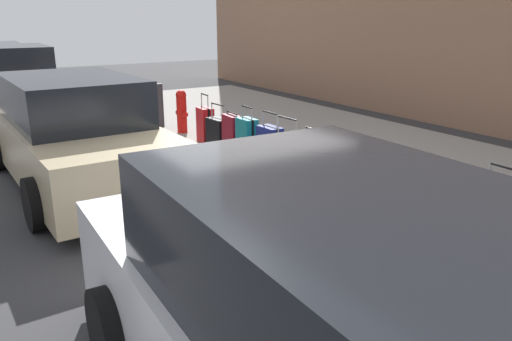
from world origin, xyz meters
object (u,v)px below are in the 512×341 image
at_px(suitcase_teal_1, 442,224).
at_px(parked_car_beige_1, 75,135).
at_px(suitcase_navy_7, 270,148).
at_px(suitcase_teal_8, 247,141).
at_px(suitcase_red_4, 339,182).
at_px(suitcase_maroon_2, 410,201).
at_px(fire_hydrant, 182,110).
at_px(suitcase_navy_0, 499,236).
at_px(suitcase_black_3, 372,195).
at_px(suitcase_black_10, 218,133).
at_px(parked_car_silver_2, 15,85).
at_px(suitcase_olive_5, 312,169).
at_px(suitcase_maroon_9, 232,135).
at_px(suitcase_red_11, 205,125).
at_px(suitcase_silver_6, 287,159).
at_px(bollard_post, 160,105).

xyz_separation_m(suitcase_teal_1, parked_car_beige_1, (4.55, 2.40, 0.30)).
height_order(suitcase_navy_7, suitcase_teal_8, suitcase_teal_8).
bearing_deg(suitcase_red_4, suitcase_maroon_2, -174.16).
bearing_deg(fire_hydrant, suitcase_navy_0, -180.00).
distance_m(suitcase_black_3, suitcase_black_10, 3.78).
relative_size(suitcase_black_3, suitcase_red_4, 0.66).
xyz_separation_m(suitcase_teal_8, parked_car_silver_2, (6.79, 2.43, 0.30)).
distance_m(suitcase_olive_5, parked_car_silver_2, 8.78).
relative_size(suitcase_teal_1, suitcase_maroon_9, 1.07).
xyz_separation_m(suitcase_teal_1, suitcase_red_11, (5.36, -0.11, 0.02)).
distance_m(suitcase_silver_6, bollard_post, 4.43).
bearing_deg(suitcase_red_4, suitcase_black_3, -174.74).
height_order(suitcase_teal_1, suitcase_black_10, suitcase_teal_1).
height_order(suitcase_teal_8, suitcase_red_11, suitcase_teal_8).
height_order(suitcase_silver_6, fire_hydrant, suitcase_silver_6).
height_order(suitcase_black_10, parked_car_beige_1, parked_car_beige_1).
bearing_deg(suitcase_black_10, suitcase_navy_0, 179.76).
distance_m(suitcase_teal_1, suitcase_black_10, 4.83).
height_order(suitcase_black_3, suitcase_maroon_9, suitcase_maroon_9).
height_order(suitcase_red_4, bollard_post, bollard_post).
bearing_deg(suitcase_red_11, bollard_post, 6.08).
relative_size(suitcase_maroon_2, suitcase_teal_8, 0.96).
xyz_separation_m(suitcase_teal_1, suitcase_maroon_2, (0.54, -0.15, 0.04)).
xyz_separation_m(suitcase_black_3, suitcase_olive_5, (1.07, 0.03, 0.04)).
xyz_separation_m(suitcase_navy_0, parked_car_beige_1, (5.10, 2.47, 0.24)).
xyz_separation_m(suitcase_black_3, suitcase_red_11, (4.31, -0.01, 0.06)).
bearing_deg(suitcase_navy_7, suitcase_maroon_2, -179.31).
distance_m(suitcase_teal_8, suitcase_maroon_9, 0.52).
distance_m(suitcase_teal_1, bollard_post, 7.09).
relative_size(suitcase_navy_0, suitcase_black_3, 1.76).
xyz_separation_m(suitcase_red_4, suitcase_navy_7, (1.65, -0.07, 0.06)).
height_order(suitcase_navy_7, suitcase_red_11, suitcase_navy_7).
distance_m(suitcase_black_10, suitcase_red_11, 0.53).
distance_m(suitcase_black_3, suitcase_red_11, 4.31).
height_order(suitcase_teal_1, suitcase_olive_5, suitcase_olive_5).
bearing_deg(suitcase_maroon_2, suitcase_maroon_9, 1.41).
distance_m(suitcase_navy_0, suitcase_maroon_9, 4.81).
bearing_deg(suitcase_red_11, fire_hydrant, 2.03).
relative_size(suitcase_black_3, suitcase_olive_5, 0.67).
xyz_separation_m(suitcase_silver_6, parked_car_silver_2, (7.87, 2.42, 0.34)).
bearing_deg(suitcase_olive_5, suitcase_black_10, -0.77).
distance_m(suitcase_black_10, parked_car_silver_2, 6.24).
bearing_deg(suitcase_red_11, suitcase_maroon_9, 177.46).
bearing_deg(bollard_post, parked_car_silver_2, 33.92).
height_order(suitcase_teal_1, suitcase_black_3, suitcase_teal_1).
height_order(suitcase_olive_5, suitcase_teal_8, suitcase_teal_8).
bearing_deg(suitcase_red_11, suitcase_navy_0, 179.67).
xyz_separation_m(suitcase_red_11, bollard_post, (1.73, 0.18, 0.13)).
distance_m(suitcase_teal_1, suitcase_maroon_9, 4.27).
bearing_deg(suitcase_navy_7, suitcase_red_11, 0.31).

